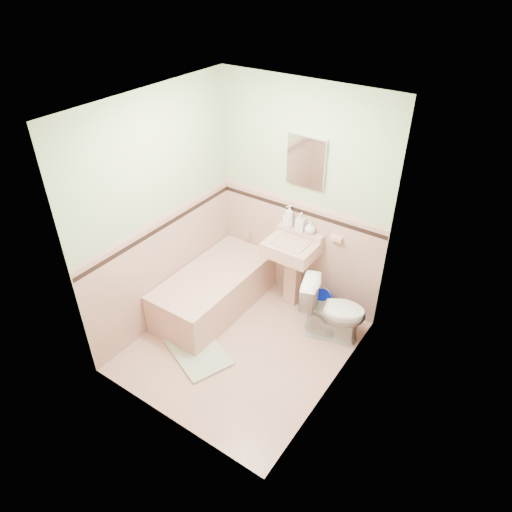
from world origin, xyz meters
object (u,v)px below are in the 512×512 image
Objects in this scene: soap_bottle_mid at (301,222)px; soap_bottle_right at (310,227)px; medicine_cabinet at (306,162)px; shoe at (192,346)px; bathtub at (214,291)px; sink at (290,274)px; bucket at (321,303)px; toilet at (333,310)px; soap_bottle_left at (289,216)px.

soap_bottle_right is at bearing 0.00° from soap_bottle_mid.
medicine_cabinet is at bearing 78.39° from soap_bottle_mid.
soap_bottle_right is 1.12× the size of shoe.
sink is at bearing 37.93° from bathtub.
medicine_cabinet is 1.63m from bucket.
sink is 0.67m from toilet.
soap_bottle_left is at bearing 180.00° from soap_bottle_right.
shoe is at bearing -111.73° from soap_bottle_right.
soap_bottle_left is 1.73m from shoe.
sink is at bearing 56.34° from toilet.
soap_bottle_left is 1.11× the size of bucket.
shoe is at bearing -107.31° from soap_bottle_mid.
toilet is (1.32, 0.34, 0.12)m from bathtub.
medicine_cabinet is 0.67m from soap_bottle_left.
medicine_cabinet reaches higher than toilet.
soap_bottle_left is at bearing 53.23° from bathtub.
soap_bottle_mid reaches higher than shoe.
soap_bottle_left is 1.72× the size of soap_bottle_right.
toilet is (0.64, -0.19, -0.08)m from sink.
soap_bottle_right is at bearing 37.63° from toilet.
medicine_cabinet is 0.68m from soap_bottle_mid.
sink reaches higher than shoe.
medicine_cabinet is 0.72m from soap_bottle_right.
sink is 1.34m from shoe.
soap_bottle_right is 0.91m from toilet.
soap_bottle_mid is 0.31× the size of toilet.
toilet is at bearing -29.74° from soap_bottle_mid.
medicine_cabinet is 3.91× the size of shoe.
bucket reaches higher than shoe.
toilet is at bearing -35.12° from soap_bottle_right.
bucket is (0.37, -0.12, -1.58)m from medicine_cabinet.
bathtub is 2.19× the size of toilet.
medicine_cabinet reaches higher than soap_bottle_left.
bathtub is at bearing -133.50° from soap_bottle_mid.
bathtub reaches higher than shoe.
sink is 1.25× the size of toilet.
sink is at bearing -90.00° from medicine_cabinet.
shoe is (-0.55, -1.39, -0.94)m from soap_bottle_right.
shoe is at bearing -109.96° from sink.
bathtub is 9.89× the size of soap_bottle_right.
bucket is at bearing 75.81° from shoe.
soap_bottle_right is (0.11, 0.18, 0.56)m from sink.
toilet is (0.64, -0.40, -1.36)m from medicine_cabinet.
shoe is at bearing -101.79° from soap_bottle_left.
sink is 1.61× the size of medicine_cabinet.
bathtub is 1.26m from soap_bottle_mid.
soap_bottle_mid reaches higher than bucket.
soap_bottle_right is (0.79, 0.71, 0.77)m from bathtub.
medicine_cabinet is 1.55m from toilet.
soap_bottle_right is 1.77m from shoe.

